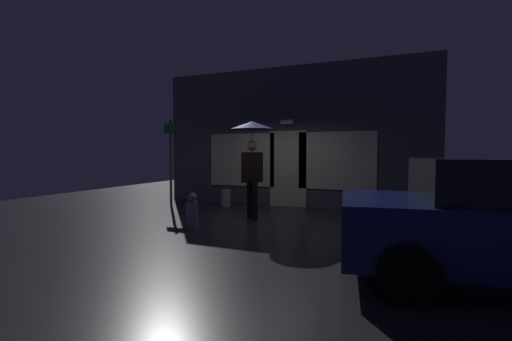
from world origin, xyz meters
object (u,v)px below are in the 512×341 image
object	(u,v)px
person_with_umbrella	(252,145)
street_sign_post	(171,157)
sidewalk_bollard	(226,198)
fire_hydrant	(192,212)

from	to	relation	value
person_with_umbrella	street_sign_post	xyz separation A→B (m)	(-3.04, 0.98, -0.32)
sidewalk_bollard	fire_hydrant	xyz separation A→B (m)	(0.76, -2.94, 0.10)
street_sign_post	sidewalk_bollard	xyz separation A→B (m)	(1.52, 0.59, -1.19)
person_with_umbrella	street_sign_post	world-z (taller)	street_sign_post
fire_hydrant	person_with_umbrella	bearing A→B (deg)	61.00
person_with_umbrella	street_sign_post	size ratio (longest dim) A/B	0.91
person_with_umbrella	fire_hydrant	distance (m)	2.11
sidewalk_bollard	person_with_umbrella	bearing A→B (deg)	-45.75
person_with_umbrella	sidewalk_bollard	size ratio (longest dim) A/B	4.84
street_sign_post	fire_hydrant	bearing A→B (deg)	-45.89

